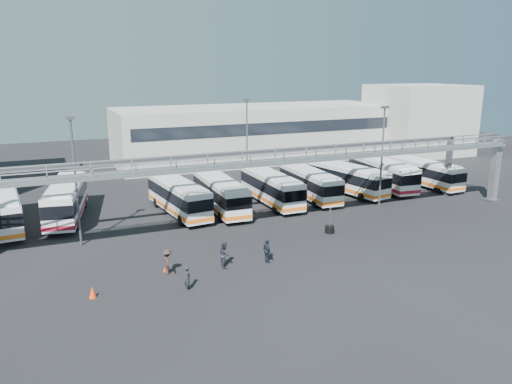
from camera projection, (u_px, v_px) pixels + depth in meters
name	position (u px, v px, depth m)	size (l,w,h in m)	color
ground	(307.00, 250.00, 38.71)	(140.00, 140.00, 0.00)	black
gantry	(275.00, 167.00, 42.60)	(51.40, 5.15, 7.10)	gray
warehouse	(256.00, 133.00, 76.19)	(42.00, 14.00, 8.00)	#9E9E99
building_right	(418.00, 120.00, 80.41)	(14.00, 12.00, 11.00)	#B2B2AD
light_pole_left	(75.00, 175.00, 38.33)	(0.70, 0.35, 10.21)	#4C4F54
light_pole_mid	(382.00, 153.00, 48.14)	(0.70, 0.35, 10.21)	#4C4F54
light_pole_back	(247.00, 138.00, 58.45)	(0.70, 0.35, 10.21)	#4C4F54
bus_0	(3.00, 208.00, 43.41)	(3.46, 11.14, 3.33)	silver
bus_1	(66.00, 199.00, 46.10)	(4.62, 11.74, 3.48)	silver
bus_3	(178.00, 196.00, 47.65)	(3.68, 11.03, 3.29)	silver
bus_4	(220.00, 193.00, 48.74)	(2.77, 10.92, 3.30)	silver
bus_5	(271.00, 187.00, 51.27)	(2.49, 10.68, 3.24)	silver
bus_6	(310.00, 183.00, 53.32)	(2.84, 10.50, 3.16)	silver
bus_7	(347.00, 178.00, 55.52)	(4.42, 11.03, 3.27)	silver
bus_8	(382.00, 173.00, 57.81)	(3.57, 11.39, 3.41)	silver
bus_9	(425.00, 172.00, 58.83)	(2.93, 10.33, 3.10)	silver
pedestrian_a	(188.00, 278.00, 31.58)	(0.59, 0.39, 1.63)	black
pedestrian_b	(225.00, 255.00, 35.23)	(0.90, 0.70, 1.85)	#28222F
pedestrian_c	(167.00, 262.00, 33.96)	(1.17, 0.67, 1.81)	#302020
pedestrian_d	(267.00, 251.00, 36.00)	(1.03, 0.43, 1.76)	black
cone_left	(93.00, 292.00, 30.64)	(0.46, 0.46, 0.74)	#F03C0D
cone_right	(166.00, 267.00, 34.55)	(0.39, 0.39, 0.62)	#F03C0D
tire_stack	(330.00, 229.00, 42.58)	(0.79, 0.79, 2.26)	black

